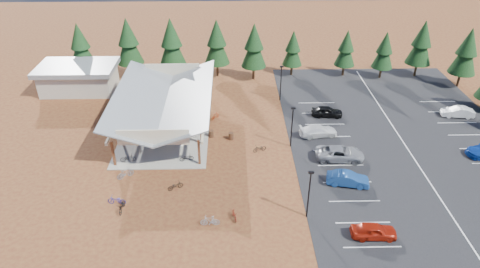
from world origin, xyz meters
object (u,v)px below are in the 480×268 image
at_px(bike_5, 177,127).
at_px(bike_8, 122,206).
at_px(bike_6, 181,111).
at_px(car_3, 318,131).
at_px(bike_11, 234,215).
at_px(bike_13, 210,221).
at_px(bike_9, 125,173).
at_px(bike_15, 215,116).
at_px(lamp_post_2, 281,81).
at_px(outbuilding, 79,77).
at_px(car_2, 340,153).
at_px(trash_bin_0, 211,134).
at_px(lamp_post_1, 292,124).
at_px(car_0, 374,231).
at_px(car_9, 457,112).
at_px(trash_bin_1, 231,136).
at_px(car_4, 327,111).
at_px(bike_7, 184,104).
at_px(bike_16, 260,148).
at_px(bike_12, 175,186).
at_px(bike_pavilion, 164,99).
at_px(bike_1, 155,127).
at_px(lamp_post_0, 309,191).
at_px(bike_10, 117,200).
at_px(car_1, 348,179).
at_px(bike_3, 160,97).
at_px(bike_0, 128,158).
at_px(bike_2, 154,111).
at_px(bike_4, 186,158).

distance_m(bike_5, bike_8, 14.97).
distance_m(bike_6, car_3, 18.04).
xyz_separation_m(bike_11, bike_13, (-2.21, -0.83, 0.07)).
bearing_deg(bike_6, car_3, -122.24).
bearing_deg(bike_9, bike_15, -71.99).
bearing_deg(lamp_post_2, outbuilding, 172.15).
distance_m(bike_5, car_2, 19.72).
bearing_deg(car_3, trash_bin_0, 81.92).
bearing_deg(bike_15, lamp_post_1, -177.49).
bearing_deg(outbuilding, bike_9, -63.04).
height_order(car_0, car_9, car_0).
relative_size(trash_bin_1, bike_8, 0.47).
distance_m(car_0, car_2, 11.98).
height_order(bike_11, car_4, car_4).
distance_m(trash_bin_1, bike_6, 9.10).
distance_m(lamp_post_1, car_9, 23.72).
height_order(trash_bin_1, bike_7, bike_7).
height_order(trash_bin_0, bike_16, trash_bin_0).
xyz_separation_m(lamp_post_1, bike_12, (-12.58, -7.68, -2.54)).
bearing_deg(bike_13, bike_pavilion, -161.41).
distance_m(bike_5, bike_6, 4.34).
height_order(bike_1, bike_11, bike_1).
distance_m(lamp_post_0, car_0, 6.45).
bearing_deg(trash_bin_0, bike_8, -121.09).
xyz_separation_m(bike_8, car_2, (22.34, 8.00, 0.28)).
bearing_deg(lamp_post_2, trash_bin_0, -133.95).
distance_m(lamp_post_2, bike_8, 28.68).
height_order(lamp_post_0, bike_10, lamp_post_0).
bearing_deg(car_9, car_1, -43.71).
height_order(bike_3, bike_5, bike_5).
bearing_deg(bike_13, bike_5, -164.68).
height_order(bike_1, bike_9, bike_1).
bearing_deg(lamp_post_0, car_3, 75.76).
height_order(lamp_post_1, lamp_post_2, same).
bearing_deg(bike_pavilion, bike_0, -112.90).
height_order(trash_bin_0, bike_13, bike_13).
relative_size(bike_2, car_9, 0.37).
relative_size(bike_3, car_4, 0.39).
distance_m(bike_7, bike_16, 14.53).
relative_size(lamp_post_1, bike_13, 2.94).
bearing_deg(lamp_post_0, bike_11, -178.79).
distance_m(bike_10, car_4, 29.09).
bearing_deg(bike_4, bike_6, -2.88).
bearing_deg(lamp_post_1, trash_bin_0, 165.98).
relative_size(bike_16, car_1, 0.38).
relative_size(trash_bin_0, trash_bin_1, 1.00).
relative_size(bike_12, bike_15, 1.12).
xyz_separation_m(trash_bin_0, bike_5, (-4.20, 1.38, 0.13)).
distance_m(bike_5, bike_10, 14.28).
height_order(lamp_post_1, car_9, lamp_post_1).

